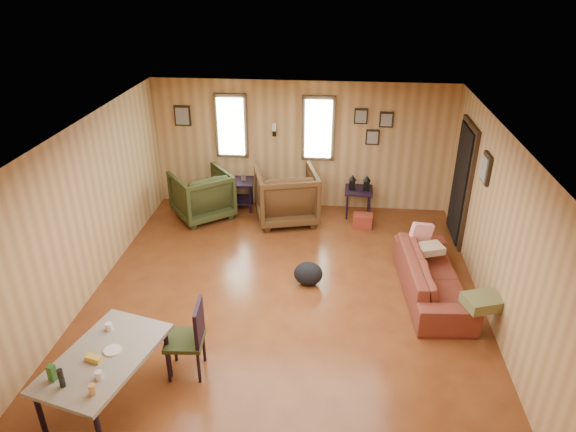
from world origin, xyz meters
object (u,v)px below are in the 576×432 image
(side_table, at_px, (359,188))
(dining_table, at_px, (103,361))
(end_table, at_px, (239,189))
(sofa, at_px, (434,270))
(recliner_green, at_px, (202,193))
(recliner_brown, at_px, (286,193))

(side_table, relative_size, dining_table, 0.53)
(side_table, bearing_deg, end_table, 178.38)
(sofa, xyz_separation_m, recliner_green, (-3.84, 2.10, 0.09))
(side_table, bearing_deg, dining_table, -119.03)
(recliner_brown, bearing_deg, dining_table, 58.27)
(recliner_green, distance_m, dining_table, 4.55)
(recliner_green, height_order, side_table, recliner_green)
(recliner_brown, bearing_deg, sofa, 122.76)
(sofa, xyz_separation_m, recliner_brown, (-2.29, 2.12, 0.15))
(dining_table, bearing_deg, side_table, 75.12)
(recliner_brown, xyz_separation_m, side_table, (1.31, 0.33, 0.01))
(end_table, bearing_deg, dining_table, -95.35)
(side_table, bearing_deg, recliner_green, -173.06)
(recliner_brown, distance_m, dining_table, 4.78)
(recliner_brown, distance_m, side_table, 1.35)
(dining_table, bearing_deg, end_table, 98.80)
(recliner_brown, distance_m, recliner_green, 1.55)
(recliner_green, bearing_deg, end_table, 176.40)
(sofa, relative_size, side_table, 2.51)
(recliner_brown, height_order, recliner_green, recliner_brown)
(sofa, distance_m, side_table, 2.65)
(recliner_brown, distance_m, end_table, 1.04)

